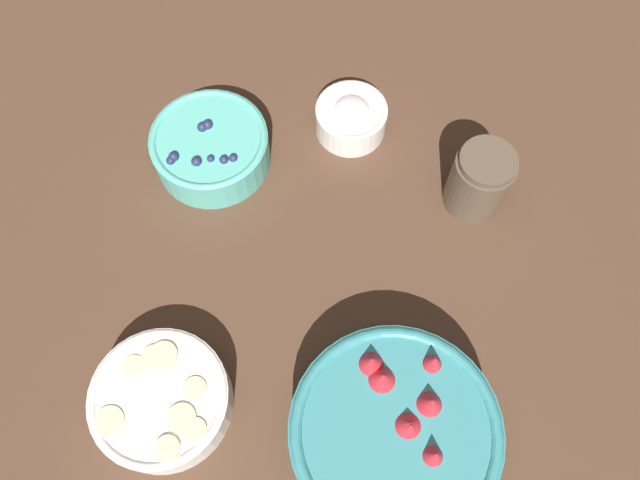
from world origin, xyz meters
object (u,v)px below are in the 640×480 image
at_px(bowl_bananas, 161,400).
at_px(bowl_cream, 351,117).
at_px(bowl_strawberries, 394,433).
at_px(jar_chocolate, 479,182).
at_px(bowl_blueberries, 210,146).

bearing_deg(bowl_bananas, bowl_cream, 165.74).
distance_m(bowl_strawberries, jar_chocolate, 0.34).
bearing_deg(bowl_strawberries, bowl_blueberries, -132.97).
bearing_deg(jar_chocolate, bowl_blueberries, -84.29).
distance_m(bowl_strawberries, bowl_blueberries, 0.44).
xyz_separation_m(bowl_strawberries, bowl_cream, (-0.40, -0.15, -0.02)).
bearing_deg(bowl_blueberries, bowl_strawberries, 47.03).
relative_size(bowl_bananas, jar_chocolate, 1.56).
bearing_deg(bowl_bananas, bowl_blueberries, -169.74).
bearing_deg(bowl_strawberries, jar_chocolate, 173.91).
distance_m(bowl_blueberries, jar_chocolate, 0.36).
height_order(bowl_strawberries, jar_chocolate, jar_chocolate).
distance_m(bowl_bananas, bowl_cream, 0.45).
height_order(bowl_bananas, bowl_cream, bowl_cream).
xyz_separation_m(bowl_strawberries, bowl_bananas, (0.03, -0.26, -0.02)).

